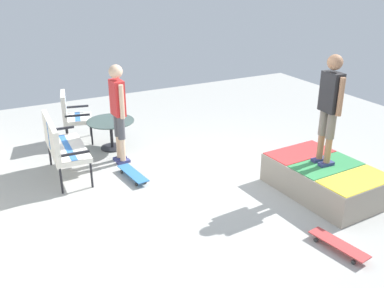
# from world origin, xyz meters

# --- Properties ---
(ground_plane) EXTENTS (12.00, 12.00, 0.10)m
(ground_plane) POSITION_xyz_m (0.00, 0.00, -0.05)
(ground_plane) COLOR #A8A8A3
(skate_ramp) EXTENTS (1.80, 1.85, 0.48)m
(skate_ramp) POSITION_xyz_m (-0.85, -1.45, 0.24)
(skate_ramp) COLOR gray
(skate_ramp) RESTS_ON ground_plane
(patio_bench) EXTENTS (1.27, 0.60, 1.02)m
(patio_bench) POSITION_xyz_m (1.60, 2.07, 0.62)
(patio_bench) COLOR black
(patio_bench) RESTS_ON ground_plane
(patio_chair_near_house) EXTENTS (0.72, 0.67, 1.02)m
(patio_chair_near_house) POSITION_xyz_m (3.10, 1.53, 0.61)
(patio_chair_near_house) COLOR black
(patio_chair_near_house) RESTS_ON ground_plane
(patio_table) EXTENTS (0.90, 0.90, 0.57)m
(patio_table) POSITION_xyz_m (2.41, 0.96, 0.40)
(patio_table) COLOR black
(patio_table) RESTS_ON ground_plane
(person_watching) EXTENTS (0.48, 0.25, 1.77)m
(person_watching) POSITION_xyz_m (1.74, 1.00, 1.05)
(person_watching) COLOR navy
(person_watching) RESTS_ON ground_plane
(person_skater) EXTENTS (0.48, 0.26, 1.68)m
(person_skater) POSITION_xyz_m (-0.78, -1.40, 1.46)
(person_skater) COLOR navy
(person_skater) RESTS_ON skate_ramp
(skateboard_by_bench) EXTENTS (0.82, 0.28, 0.10)m
(skateboard_by_bench) POSITION_xyz_m (1.00, 1.06, 0.08)
(skateboard_by_bench) COLOR #3372B2
(skateboard_by_bench) RESTS_ON ground_plane
(skateboard_spare) EXTENTS (0.82, 0.32, 0.10)m
(skateboard_spare) POSITION_xyz_m (-2.07, -0.52, 0.08)
(skateboard_spare) COLOR #B23838
(skateboard_spare) RESTS_ON ground_plane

